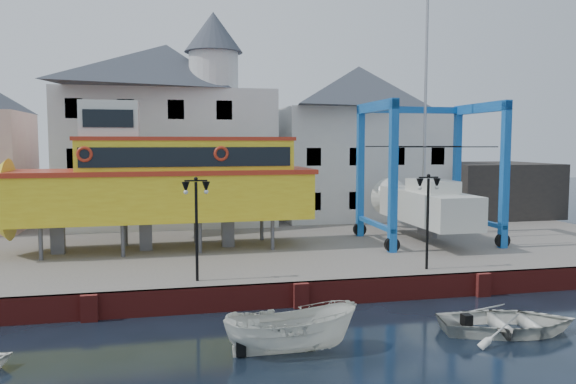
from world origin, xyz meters
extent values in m
plane|color=black|center=(0.00, 0.00, 0.00)|extent=(140.00, 140.00, 0.00)
cube|color=#615A56|center=(0.00, 11.00, 0.50)|extent=(44.00, 22.00, 1.00)
cube|color=maroon|center=(0.00, 0.12, 0.50)|extent=(44.00, 0.25, 1.00)
cube|color=maroon|center=(-8.00, -0.05, 0.50)|extent=(0.60, 0.36, 1.00)
cube|color=maroon|center=(0.00, -0.05, 0.50)|extent=(0.60, 0.36, 1.00)
cube|color=maroon|center=(8.00, -0.05, 0.50)|extent=(0.60, 0.36, 1.00)
cube|color=silver|center=(-5.00, 18.50, 5.50)|extent=(14.00, 8.00, 9.00)
pyramid|color=#373E48|center=(-5.00, 18.50, 11.60)|extent=(14.00, 8.00, 3.20)
cube|color=black|center=(-10.50, 14.54, 2.60)|extent=(1.00, 0.08, 1.20)
cube|color=black|center=(-7.50, 14.54, 2.60)|extent=(1.00, 0.08, 1.20)
cube|color=black|center=(-4.50, 14.54, 2.60)|extent=(1.00, 0.08, 1.20)
cube|color=black|center=(-1.50, 14.54, 2.60)|extent=(1.00, 0.08, 1.20)
cube|color=black|center=(-10.50, 14.54, 5.60)|extent=(1.00, 0.08, 1.20)
cube|color=black|center=(-7.50, 14.54, 5.60)|extent=(1.00, 0.08, 1.20)
cube|color=black|center=(-4.50, 14.54, 5.60)|extent=(1.00, 0.08, 1.20)
cube|color=black|center=(-1.50, 14.54, 5.60)|extent=(1.00, 0.08, 1.20)
cube|color=black|center=(-10.50, 14.54, 8.60)|extent=(1.00, 0.08, 1.20)
cube|color=black|center=(-7.50, 14.54, 8.60)|extent=(1.00, 0.08, 1.20)
cube|color=black|center=(-4.50, 14.54, 8.60)|extent=(1.00, 0.08, 1.20)
cube|color=black|center=(-1.50, 14.54, 8.60)|extent=(1.00, 0.08, 1.20)
cylinder|color=silver|center=(-2.00, 16.10, 11.20)|extent=(3.20, 3.20, 2.40)
cone|color=#373E48|center=(-2.00, 16.10, 13.70)|extent=(3.80, 3.80, 2.60)
cube|color=silver|center=(9.00, 19.00, 5.00)|extent=(12.00, 8.00, 8.00)
pyramid|color=#373E48|center=(9.00, 19.00, 10.60)|extent=(12.00, 8.00, 3.20)
cube|color=black|center=(4.50, 15.04, 2.60)|extent=(1.00, 0.08, 1.20)
cube|color=black|center=(7.50, 15.04, 2.60)|extent=(1.00, 0.08, 1.20)
cube|color=black|center=(10.50, 15.04, 2.60)|extent=(1.00, 0.08, 1.20)
cube|color=black|center=(13.50, 15.04, 2.60)|extent=(1.00, 0.08, 1.20)
cube|color=black|center=(4.50, 15.04, 5.60)|extent=(1.00, 0.08, 1.20)
cube|color=black|center=(7.50, 15.04, 5.60)|extent=(1.00, 0.08, 1.20)
cube|color=black|center=(10.50, 15.04, 5.60)|extent=(1.00, 0.08, 1.20)
cube|color=black|center=(13.50, 15.04, 5.60)|extent=(1.00, 0.08, 1.20)
cube|color=black|center=(19.00, 17.00, 3.00)|extent=(8.00, 7.00, 4.00)
cylinder|color=black|center=(-4.00, 1.20, 3.00)|extent=(0.12, 0.12, 4.00)
cube|color=black|center=(-4.00, 1.20, 5.05)|extent=(0.90, 0.06, 0.06)
sphere|color=black|center=(-4.00, 1.20, 5.12)|extent=(0.16, 0.16, 0.16)
cone|color=black|center=(-4.40, 1.20, 4.78)|extent=(0.32, 0.32, 0.45)
sphere|color=silver|center=(-4.40, 1.20, 4.60)|extent=(0.18, 0.18, 0.18)
cone|color=black|center=(-3.60, 1.20, 4.78)|extent=(0.32, 0.32, 0.45)
sphere|color=silver|center=(-3.60, 1.20, 4.60)|extent=(0.18, 0.18, 0.18)
cylinder|color=black|center=(6.00, 1.20, 3.00)|extent=(0.12, 0.12, 4.00)
cube|color=black|center=(6.00, 1.20, 5.05)|extent=(0.90, 0.06, 0.06)
sphere|color=black|center=(6.00, 1.20, 5.12)|extent=(0.16, 0.16, 0.16)
cone|color=black|center=(5.60, 1.20, 4.78)|extent=(0.32, 0.32, 0.45)
sphere|color=silver|center=(5.60, 1.20, 4.60)|extent=(0.18, 0.18, 0.18)
cone|color=black|center=(6.40, 1.20, 4.78)|extent=(0.32, 0.32, 0.45)
sphere|color=silver|center=(6.40, 1.20, 4.60)|extent=(0.18, 0.18, 0.18)
cylinder|color=#59595E|center=(-11.01, 6.77, 1.80)|extent=(0.20, 0.20, 1.60)
cylinder|color=#59595E|center=(-11.08, 9.75, 1.80)|extent=(0.20, 0.20, 1.60)
cylinder|color=#59595E|center=(-7.28, 6.85, 1.80)|extent=(0.20, 0.20, 1.60)
cylinder|color=#59595E|center=(-7.35, 9.83, 1.80)|extent=(0.20, 0.20, 1.60)
cylinder|color=#59595E|center=(-3.55, 6.93, 1.80)|extent=(0.20, 0.20, 1.60)
cylinder|color=#59595E|center=(-3.62, 9.91, 1.80)|extent=(0.20, 0.20, 1.60)
cylinder|color=#59595E|center=(0.18, 7.01, 1.80)|extent=(0.20, 0.20, 1.60)
cylinder|color=#59595E|center=(0.11, 10.00, 1.80)|extent=(0.20, 0.20, 1.60)
cube|color=#59595E|center=(-10.51, 8.27, 1.80)|extent=(0.65, 0.55, 1.60)
cube|color=#59595E|center=(-6.25, 8.36, 1.80)|extent=(0.65, 0.55, 1.60)
cube|color=#59595E|center=(-1.98, 8.46, 1.80)|extent=(0.65, 0.55, 1.60)
cube|color=gold|center=(-5.18, 8.39, 3.77)|extent=(15.01, 4.38, 2.35)
cube|color=#AE2C18|center=(-5.18, 8.39, 5.05)|extent=(15.34, 4.55, 0.23)
cube|color=gold|center=(-4.12, 8.41, 5.80)|extent=(10.74, 3.86, 1.71)
cube|color=black|center=(-4.08, 6.57, 5.85)|extent=(10.24, 0.28, 0.96)
cube|color=black|center=(-4.16, 10.25, 5.85)|extent=(10.24, 0.28, 0.96)
cube|color=#AE2C18|center=(-4.12, 8.41, 6.75)|extent=(10.96, 3.97, 0.19)
cube|color=silver|center=(-7.85, 8.33, 7.62)|extent=(2.83, 2.83, 1.94)
cube|color=black|center=(-7.82, 6.91, 7.71)|extent=(2.33, 0.11, 0.85)
torus|color=#AE2C18|center=(-8.87, 6.41, 6.01)|extent=(0.75, 0.17, 0.75)
torus|color=#AE2C18|center=(-2.48, 6.55, 6.01)|extent=(0.75, 0.17, 0.75)
cube|color=#114AA0|center=(5.99, 5.07, 4.84)|extent=(0.39, 0.39, 7.68)
cylinder|color=black|center=(5.99, 5.07, 1.38)|extent=(0.77, 0.29, 0.77)
cube|color=#114AA0|center=(6.06, 10.17, 4.84)|extent=(0.39, 0.39, 7.68)
cylinder|color=black|center=(6.06, 10.17, 1.38)|extent=(0.77, 0.29, 0.77)
cube|color=#114AA0|center=(12.19, 4.98, 4.84)|extent=(0.39, 0.39, 7.68)
cylinder|color=black|center=(12.19, 4.98, 1.38)|extent=(0.77, 0.29, 0.77)
cube|color=#114AA0|center=(12.26, 10.08, 4.84)|extent=(0.39, 0.39, 7.68)
cylinder|color=black|center=(12.26, 10.08, 1.38)|extent=(0.77, 0.29, 0.77)
cube|color=#114AA0|center=(6.02, 7.62, 8.49)|extent=(0.46, 5.49, 0.54)
cube|color=#114AA0|center=(6.02, 7.62, 2.10)|extent=(0.35, 5.49, 0.23)
cube|color=#114AA0|center=(12.22, 7.53, 8.49)|extent=(0.46, 5.49, 0.54)
cube|color=#114AA0|center=(12.22, 7.53, 2.10)|extent=(0.35, 5.49, 0.23)
cube|color=#114AA0|center=(9.16, 10.13, 8.49)|extent=(6.59, 0.48, 0.38)
cube|color=silver|center=(9.12, 7.58, 2.98)|extent=(2.64, 8.26, 1.76)
cone|color=silver|center=(9.19, 12.46, 2.98)|extent=(2.55, 1.79, 2.52)
cube|color=#59595E|center=(9.12, 7.58, 1.71)|extent=(0.29, 1.98, 0.77)
cube|color=silver|center=(9.12, 7.03, 4.18)|extent=(1.80, 3.32, 0.66)
cylinder|color=#99999E|center=(9.13, 8.12, 9.89)|extent=(0.16, 0.16, 12.07)
cube|color=black|center=(9.10, 5.60, 6.33)|extent=(5.99, 0.20, 0.05)
cube|color=black|center=(9.15, 9.55, 6.33)|extent=(5.99, 0.20, 0.05)
imported|color=silver|center=(-1.41, -4.63, 0.00)|extent=(4.27, 1.64, 1.65)
imported|color=silver|center=(6.34, -4.41, 0.00)|extent=(5.27, 4.19, 0.98)
camera|label=1|loc=(-5.11, -21.28, 6.57)|focal=35.00mm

